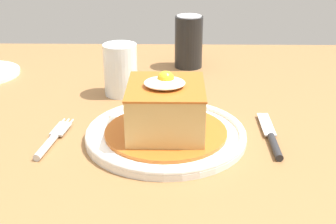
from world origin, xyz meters
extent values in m
cube|color=olive|center=(0.00, 0.00, 0.72)|extent=(1.18, 0.93, 0.04)
cylinder|color=olive|center=(-0.51, 0.38, 0.35)|extent=(0.07, 0.07, 0.70)
cylinder|color=white|center=(-0.02, -0.12, 0.75)|extent=(0.27, 0.27, 0.01)
torus|color=white|center=(-0.02, -0.12, 0.76)|extent=(0.27, 0.27, 0.01)
cylinder|color=#B75B1E|center=(-0.02, -0.12, 0.76)|extent=(0.20, 0.20, 0.01)
cube|color=tan|center=(-0.02, -0.12, 0.80)|extent=(0.12, 0.13, 0.08)
cube|color=#B75B1E|center=(-0.02, -0.12, 0.84)|extent=(0.12, 0.14, 0.00)
ellipsoid|color=white|center=(-0.02, -0.13, 0.84)|extent=(0.07, 0.06, 0.01)
sphere|color=yellow|center=(-0.02, -0.12, 0.85)|extent=(0.03, 0.03, 0.03)
cylinder|color=silver|center=(-0.20, -0.16, 0.75)|extent=(0.02, 0.08, 0.01)
cube|color=silver|center=(-0.20, -0.10, 0.75)|extent=(0.03, 0.05, 0.00)
cylinder|color=silver|center=(-0.18, -0.07, 0.75)|extent=(0.01, 0.03, 0.00)
cylinder|color=silver|center=(-0.19, -0.07, 0.75)|extent=(0.01, 0.03, 0.00)
cylinder|color=silver|center=(-0.20, -0.07, 0.75)|extent=(0.01, 0.03, 0.00)
cylinder|color=#262628|center=(0.16, -0.16, 0.75)|extent=(0.01, 0.08, 0.01)
cube|color=silver|center=(0.16, -0.07, 0.75)|extent=(0.02, 0.09, 0.00)
cylinder|color=black|center=(0.03, 0.26, 0.80)|extent=(0.07, 0.07, 0.12)
cylinder|color=silver|center=(0.03, 0.26, 0.87)|extent=(0.06, 0.06, 0.00)
cylinder|color=gold|center=(-0.11, 0.08, 0.77)|extent=(0.06, 0.06, 0.06)
cylinder|color=silver|center=(-0.11, 0.08, 0.80)|extent=(0.07, 0.07, 0.10)
camera|label=1|loc=(0.00, -0.79, 1.09)|focal=48.64mm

